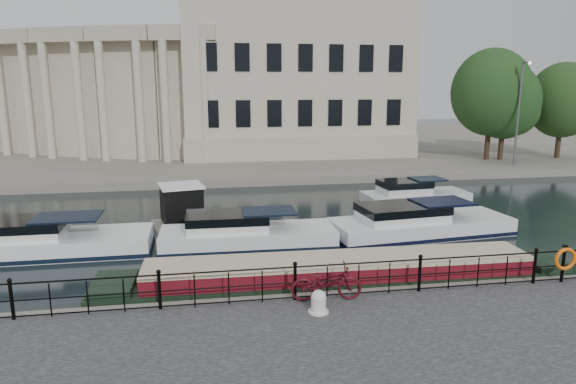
% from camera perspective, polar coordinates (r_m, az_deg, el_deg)
% --- Properties ---
extents(ground_plane, '(160.00, 160.00, 0.00)m').
position_cam_1_polar(ground_plane, '(18.24, -0.51, -10.62)').
color(ground_plane, black).
rests_on(ground_plane, ground).
extents(far_bank, '(120.00, 42.00, 0.55)m').
position_cam_1_polar(far_bank, '(56.09, -6.83, 5.03)').
color(far_bank, '#6B665B').
rests_on(far_bank, ground_plane).
extents(railing, '(24.14, 0.14, 1.22)m').
position_cam_1_polar(railing, '(15.73, 0.79, -9.70)').
color(railing, black).
rests_on(railing, near_quay).
extents(civic_building, '(53.55, 31.84, 16.85)m').
position_cam_1_polar(civic_building, '(51.36, -7.91, 11.93)').
color(civic_building, '#ADA38C').
rests_on(civic_building, far_bank).
extents(lamp_posts, '(8.24, 1.55, 8.07)m').
position_cam_1_polar(lamp_posts, '(47.10, 28.19, 7.91)').
color(lamp_posts, '#59595B').
rests_on(lamp_posts, far_bank).
extents(bicycle, '(2.21, 0.91, 1.14)m').
position_cam_1_polar(bicycle, '(15.77, 4.30, -10.00)').
color(bicycle, '#430C14').
rests_on(bicycle, near_quay).
extents(mooring_bollard, '(0.60, 0.60, 0.67)m').
position_cam_1_polar(mooring_bollard, '(15.08, 3.42, -12.10)').
color(mooring_bollard, silver).
rests_on(mooring_bollard, near_quay).
extents(life_ring_post, '(0.78, 0.20, 1.28)m').
position_cam_1_polar(life_ring_post, '(19.25, 28.42, -6.62)').
color(life_ring_post, black).
rests_on(life_ring_post, near_quay).
extents(narrowboat, '(16.53, 2.55, 1.60)m').
position_cam_1_polar(narrowboat, '(17.93, 5.83, -9.84)').
color(narrowboat, black).
rests_on(narrowboat, ground_plane).
extents(harbour_hut, '(3.22, 2.86, 2.17)m').
position_cam_1_polar(harbour_hut, '(26.09, -11.73, -1.68)').
color(harbour_hut, '#6B665B').
rests_on(harbour_hut, ground_plane).
extents(cabin_cruisers, '(26.51, 8.85, 1.99)m').
position_cam_1_polar(cabin_cruisers, '(23.96, -1.38, -4.11)').
color(cabin_cruisers, white).
rests_on(cabin_cruisers, ground_plane).
extents(trees, '(12.87, 6.66, 9.38)m').
position_cam_1_polar(trees, '(48.32, 24.25, 9.33)').
color(trees, black).
rests_on(trees, far_bank).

